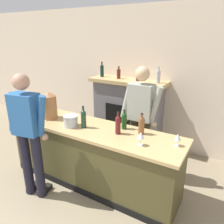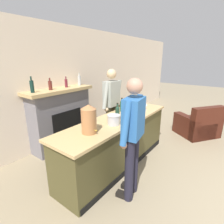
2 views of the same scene
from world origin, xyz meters
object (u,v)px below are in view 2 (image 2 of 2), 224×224
at_px(wine_bottle_cabernet_heavy, 117,113).
at_px(wine_bottle_riesling_slim, 122,105).
at_px(fireplace_stone, 61,118).
at_px(armchair_black, 199,126).
at_px(wine_glass_by_dispenser, 145,104).
at_px(wine_bottle_port_short, 130,103).
at_px(wine_bottle_chardonnay_pale, 130,106).
at_px(person_customer, 133,136).
at_px(person_bartender, 112,105).
at_px(potted_plant_corner, 139,109).
at_px(copper_dispenser, 89,119).
at_px(ice_bucket_steel, 114,120).
at_px(wine_glass_front_left, 145,100).

bearing_deg(wine_bottle_cabernet_heavy, wine_bottle_riesling_slim, 26.21).
distance_m(fireplace_stone, armchair_black, 3.56).
relative_size(fireplace_stone, wine_glass_by_dispenser, 9.55).
bearing_deg(armchair_black, wine_bottle_cabernet_heavy, 159.65).
bearing_deg(wine_bottle_port_short, armchair_black, -34.15).
xyz_separation_m(wine_bottle_port_short, wine_bottle_chardonnay_pale, (-0.27, -0.16, 0.01)).
bearing_deg(person_customer, person_bartender, 47.30).
xyz_separation_m(potted_plant_corner, copper_dispenser, (-3.70, -1.15, 0.91)).
bearing_deg(potted_plant_corner, wine_bottle_riesling_slim, -159.82).
bearing_deg(wine_bottle_cabernet_heavy, wine_bottle_port_short, 15.56).
bearing_deg(wine_bottle_riesling_slim, armchair_black, -30.95).
height_order(wine_bottle_cabernet_heavy, wine_glass_by_dispenser, wine_bottle_cabernet_heavy).
distance_m(potted_plant_corner, wine_glass_by_dispenser, 2.57).
bearing_deg(wine_glass_by_dispenser, wine_bottle_cabernet_heavy, 175.02).
height_order(copper_dispenser, wine_bottle_riesling_slim, copper_dispenser).
distance_m(armchair_black, person_bartender, 2.50).
bearing_deg(potted_plant_corner, ice_bucket_steel, -158.99).
distance_m(wine_bottle_port_short, wine_glass_front_left, 0.52).
relative_size(potted_plant_corner, wine_glass_front_left, 4.37).
relative_size(person_bartender, wine_bottle_port_short, 6.05).
distance_m(copper_dispenser, wine_bottle_port_short, 1.50).
xyz_separation_m(armchair_black, wine_glass_by_dispenser, (-1.56, 0.84, 0.79)).
height_order(wine_bottle_riesling_slim, wine_bottle_cabernet_heavy, wine_bottle_cabernet_heavy).
relative_size(potted_plant_corner, wine_bottle_port_short, 2.37).
height_order(wine_bottle_port_short, wine_glass_by_dispenser, wine_bottle_port_short).
height_order(armchair_black, person_customer, person_customer).
xyz_separation_m(potted_plant_corner, wine_glass_by_dispenser, (-2.09, -1.25, 0.82)).
bearing_deg(wine_glass_front_left, wine_glass_by_dispenser, -151.24).
distance_m(person_bartender, wine_glass_front_left, 0.83).
bearing_deg(wine_glass_front_left, ice_bucket_steel, -172.75).
height_order(ice_bucket_steel, wine_glass_by_dispenser, wine_glass_by_dispenser).
bearing_deg(wine_bottle_riesling_slim, wine_glass_by_dispenser, -40.09).
relative_size(copper_dispenser, wine_glass_by_dispenser, 2.48).
bearing_deg(person_bartender, potted_plant_corner, 13.57).
distance_m(fireplace_stone, wine_bottle_port_short, 1.62).
xyz_separation_m(fireplace_stone, person_customer, (-0.41, -2.13, 0.29)).
relative_size(person_bartender, ice_bucket_steel, 8.26).
xyz_separation_m(person_bartender, wine_bottle_port_short, (0.18, -0.37, 0.08)).
bearing_deg(wine_bottle_port_short, person_bartender, 115.42).
bearing_deg(wine_glass_by_dispenser, person_bartender, 113.88).
xyz_separation_m(armchair_black, person_customer, (-2.95, 0.33, 0.71)).
height_order(fireplace_stone, wine_bottle_port_short, fireplace_stone).
xyz_separation_m(person_bartender, wine_glass_by_dispenser, (0.30, -0.67, 0.08)).
xyz_separation_m(ice_bucket_steel, wine_bottle_chardonnay_pale, (0.72, 0.13, 0.06)).
relative_size(potted_plant_corner, wine_bottle_chardonnay_pale, 2.24).
bearing_deg(wine_bottle_riesling_slim, wine_bottle_cabernet_heavy, -153.79).
xyz_separation_m(person_customer, wine_bottle_riesling_slim, (0.99, 0.84, 0.09)).
bearing_deg(ice_bucket_steel, wine_bottle_port_short, 15.84).
distance_m(armchair_black, copper_dispenser, 3.42).
relative_size(ice_bucket_steel, wine_glass_by_dispenser, 1.23).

